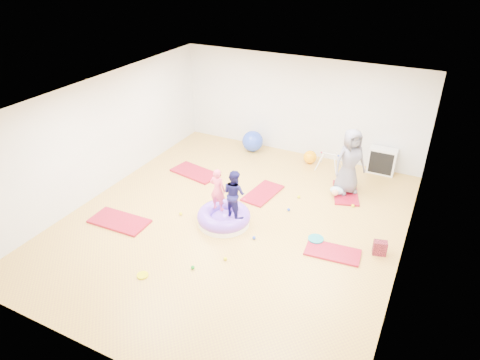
% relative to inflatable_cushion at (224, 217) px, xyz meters
% --- Properties ---
extents(room, '(7.01, 8.01, 2.81)m').
position_rel_inflatable_cushion_xyz_m(room, '(0.17, 0.16, 1.26)').
color(room, gold).
rests_on(room, ground).
extents(gym_mat_front_left, '(1.32, 0.69, 0.05)m').
position_rel_inflatable_cushion_xyz_m(gym_mat_front_left, '(-2.08, -1.01, -0.12)').
color(gym_mat_front_left, '#9F1A3E').
rests_on(gym_mat_front_left, ground).
extents(gym_mat_mid_left, '(1.38, 0.87, 0.05)m').
position_rel_inflatable_cushion_xyz_m(gym_mat_mid_left, '(-1.79, 1.69, -0.12)').
color(gym_mat_mid_left, '#9F1A3E').
rests_on(gym_mat_mid_left, ground).
extents(gym_mat_center_back, '(0.72, 1.22, 0.05)m').
position_rel_inflatable_cushion_xyz_m(gym_mat_center_back, '(0.27, 1.52, -0.12)').
color(gym_mat_center_back, '#9F1A3E').
rests_on(gym_mat_center_back, ground).
extents(gym_mat_right, '(1.12, 0.64, 0.04)m').
position_rel_inflatable_cushion_xyz_m(gym_mat_right, '(2.44, 0.04, -0.12)').
color(gym_mat_right, '#9F1A3E').
rests_on(gym_mat_right, ground).
extents(gym_mat_rear_right, '(0.90, 1.27, 0.05)m').
position_rel_inflatable_cushion_xyz_m(gym_mat_rear_right, '(2.09, 2.45, -0.12)').
color(gym_mat_rear_right, '#9F1A3E').
rests_on(gym_mat_rear_right, ground).
extents(inflatable_cushion, '(1.18, 1.18, 0.37)m').
position_rel_inflatable_cushion_xyz_m(inflatable_cushion, '(0.00, 0.00, 0.00)').
color(inflatable_cushion, white).
rests_on(inflatable_cushion, ground).
extents(child_pink, '(0.36, 0.24, 0.99)m').
position_rel_inflatable_cushion_xyz_m(child_pink, '(-0.16, 0.05, 0.69)').
color(child_pink, '#FF5076').
rests_on(child_pink, inflatable_cushion).
extents(child_navy, '(0.63, 0.57, 1.08)m').
position_rel_inflatable_cushion_xyz_m(child_navy, '(0.26, -0.00, 0.73)').
color(child_navy, '#161351').
rests_on(child_navy, inflatable_cushion).
extents(adult_caregiver, '(0.93, 0.92, 1.62)m').
position_rel_inflatable_cushion_xyz_m(adult_caregiver, '(2.07, 2.50, 0.72)').
color(adult_caregiver, slate).
rests_on(adult_caregiver, gym_mat_rear_right).
extents(infant, '(0.33, 0.34, 0.20)m').
position_rel_inflatable_cushion_xyz_m(infant, '(1.90, 2.22, 0.00)').
color(infant, '#ABD5EA').
rests_on(infant, gym_mat_rear_right).
extents(ball_pit_balls, '(3.49, 3.60, 0.07)m').
position_rel_inflatable_cushion_xyz_m(ball_pit_balls, '(0.66, 0.33, -0.11)').
color(ball_pit_balls, '#DDDD07').
rests_on(ball_pit_balls, ground).
extents(exercise_ball_blue, '(0.61, 0.61, 0.61)m').
position_rel_inflatable_cushion_xyz_m(exercise_ball_blue, '(-1.02, 3.67, 0.16)').
color(exercise_ball_blue, blue).
rests_on(exercise_ball_blue, ground).
extents(exercise_ball_orange, '(0.37, 0.37, 0.37)m').
position_rel_inflatable_cushion_xyz_m(exercise_ball_orange, '(0.76, 3.66, 0.04)').
color(exercise_ball_orange, '#FDA004').
rests_on(exercise_ball_orange, ground).
extents(infant_play_gym, '(0.62, 0.59, 0.47)m').
position_rel_inflatable_cushion_xyz_m(infant_play_gym, '(1.33, 3.52, 0.17)').
color(infant_play_gym, white).
rests_on(infant_play_gym, ground).
extents(cube_shelf, '(0.70, 0.35, 0.70)m').
position_rel_inflatable_cushion_xyz_m(cube_shelf, '(2.63, 3.95, 0.21)').
color(cube_shelf, white).
rests_on(cube_shelf, ground).
extents(balance_disc, '(0.32, 0.32, 0.07)m').
position_rel_inflatable_cushion_xyz_m(balance_disc, '(2.02, 0.28, -0.11)').
color(balance_disc, teal).
rests_on(balance_disc, ground).
extents(backpack, '(0.30, 0.22, 0.30)m').
position_rel_inflatable_cushion_xyz_m(backpack, '(3.27, 0.43, 0.01)').
color(backpack, '#AC223C').
rests_on(backpack, ground).
extents(yellow_toy, '(0.22, 0.22, 0.03)m').
position_rel_inflatable_cushion_xyz_m(yellow_toy, '(-0.53, -2.19, -0.13)').
color(yellow_toy, '#DDDD07').
rests_on(yellow_toy, ground).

